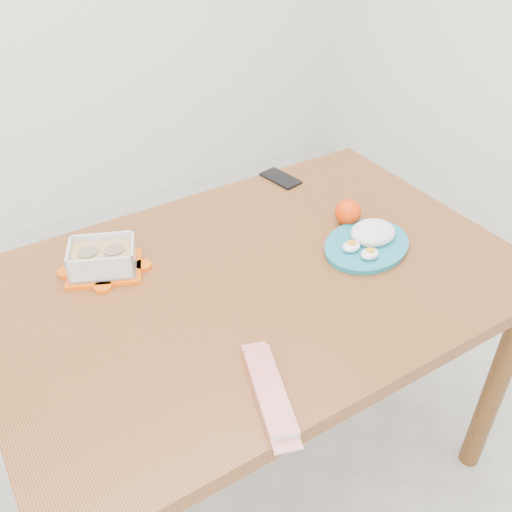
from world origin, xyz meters
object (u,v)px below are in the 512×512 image
smartphone (281,178)px  dining_table (256,304)px  orange_fruit (348,212)px  rice_plate (369,239)px  food_container (103,259)px

smartphone → dining_table: bearing=-141.3°
dining_table → orange_fruit: 0.36m
dining_table → smartphone: 0.49m
orange_fruit → rice_plate: bearing=-102.0°
food_container → rice_plate: bearing=0.3°
orange_fruit → smartphone: bearing=92.5°
dining_table → rice_plate: size_ratio=4.22×
orange_fruit → dining_table: bearing=-170.0°
rice_plate → dining_table: bearing=154.5°
smartphone → rice_plate: bearing=-101.0°
smartphone → food_container: bearing=-176.6°
food_container → orange_fruit: 0.66m
food_container → dining_table: bearing=-11.5°
rice_plate → smartphone: 0.42m
food_container → smartphone: size_ratio=1.68×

